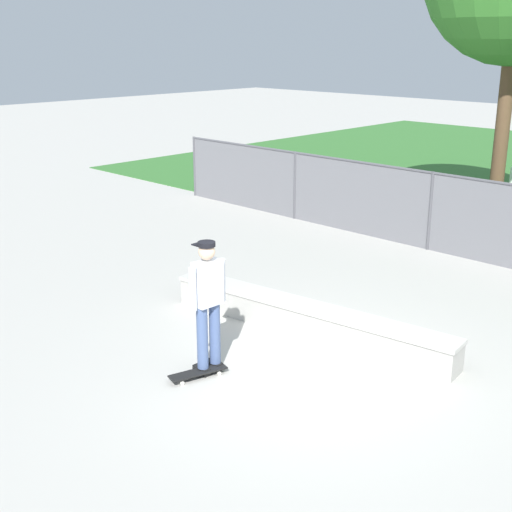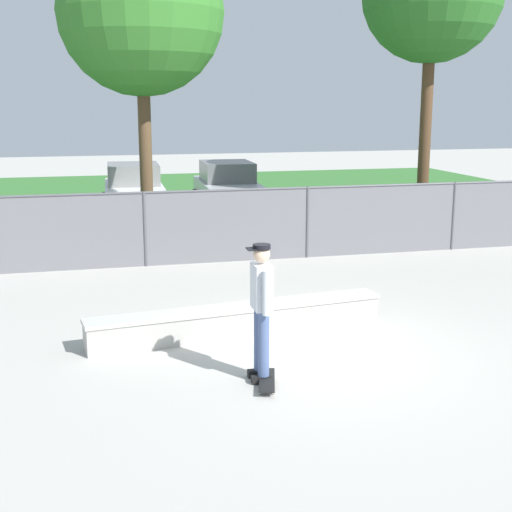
{
  "view_description": "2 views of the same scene",
  "coord_description": "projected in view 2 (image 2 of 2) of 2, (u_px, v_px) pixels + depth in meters",
  "views": [
    {
      "loc": [
        5.28,
        -6.43,
        4.32
      ],
      "look_at": [
        -1.47,
        0.48,
        1.25
      ],
      "focal_mm": 48.08,
      "sensor_mm": 36.0,
      "label": 1
    },
    {
      "loc": [
        -3.25,
        -9.45,
        3.63
      ],
      "look_at": [
        -0.52,
        1.5,
        1.16
      ],
      "focal_mm": 49.77,
      "sensor_mm": 36.0,
      "label": 2
    }
  ],
  "objects": [
    {
      "name": "car_silver",
      "position": [
        228.0,
        187.0,
        23.55
      ],
      "size": [
        2.15,
        4.27,
        1.66
      ],
      "color": "#B7BABF",
      "rests_on": "ground"
    },
    {
      "name": "skateboard",
      "position": [
        267.0,
        380.0,
        9.22
      ],
      "size": [
        0.4,
        0.82,
        0.09
      ],
      "color": "black",
      "rests_on": "ground"
    },
    {
      "name": "ground_plane",
      "position": [
        314.0,
        351.0,
        10.51
      ],
      "size": [
        80.0,
        80.0,
        0.0
      ],
      "primitive_type": "plane",
      "color": "#ADAAA3"
    },
    {
      "name": "skateboarder",
      "position": [
        261.0,
        305.0,
        9.22
      ],
      "size": [
        0.31,
        0.6,
        1.84
      ],
      "color": "black",
      "rests_on": "ground"
    },
    {
      "name": "concrete_ledge",
      "position": [
        239.0,
        320.0,
        11.21
      ],
      "size": [
        4.86,
        1.1,
        0.48
      ],
      "color": "#A8A59E",
      "rests_on": "ground"
    },
    {
      "name": "grass_strip",
      "position": [
        171.0,
        201.0,
        26.13
      ],
      "size": [
        30.96,
        20.0,
        0.02
      ],
      "primitive_type": "cube",
      "color": "#336B2D",
      "rests_on": "ground"
    },
    {
      "name": "car_white",
      "position": [
        134.0,
        190.0,
        22.76
      ],
      "size": [
        2.15,
        4.27,
        1.66
      ],
      "color": "silver",
      "rests_on": "ground"
    },
    {
      "name": "chainlink_fence",
      "position": [
        228.0,
        222.0,
        16.18
      ],
      "size": [
        19.03,
        0.07,
        1.69
      ],
      "color": "#4C4C51",
      "rests_on": "ground"
    },
    {
      "name": "tree_near_left",
      "position": [
        141.0,
        13.0,
        17.03
      ],
      "size": [
        4.02,
        4.02,
        7.74
      ],
      "color": "brown",
      "rests_on": "ground"
    }
  ]
}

